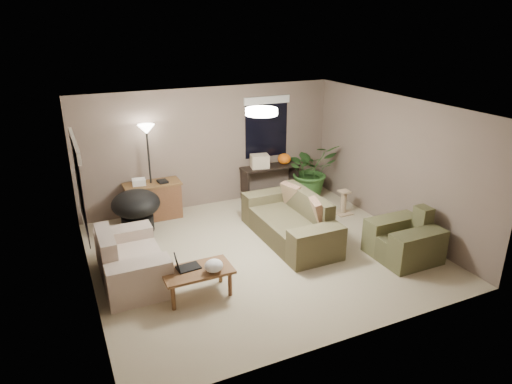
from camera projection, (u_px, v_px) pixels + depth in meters
name	position (u px, v px, depth m)	size (l,w,h in m)	color
room_shell	(261.00, 185.00, 7.41)	(5.50, 5.50, 5.50)	tan
main_sofa	(291.00, 224.00, 8.26)	(0.95, 2.20, 0.85)	#454029
throw_pillows	(304.00, 203.00, 8.24)	(0.35, 1.40, 0.47)	#8C7251
loveseat	(130.00, 262.00, 6.95)	(0.90, 1.60, 0.85)	beige
armchair	(404.00, 241.00, 7.62)	(0.95, 1.00, 0.85)	#454529
coffee_table	(197.00, 273.00, 6.53)	(1.00, 0.55, 0.42)	brown
laptop	(184.00, 265.00, 6.51)	(0.38, 0.26, 0.24)	black
plastic_bag	(214.00, 266.00, 6.43)	(0.27, 0.24, 0.19)	white
desk	(154.00, 201.00, 9.09)	(1.10, 0.50, 0.75)	brown
desk_papers	(144.00, 182.00, 8.87)	(0.68, 0.28, 0.12)	silver
console_table	(270.00, 179.00, 10.10)	(1.30, 0.40, 0.75)	black
pumpkin	(284.00, 159.00, 10.08)	(0.29, 0.29, 0.24)	orange
cardboard_box	(260.00, 161.00, 9.84)	(0.38, 0.28, 0.28)	beige
papasan_chair	(136.00, 208.00, 8.51)	(1.07, 1.07, 0.80)	black
floor_lamp	(147.00, 141.00, 8.67)	(0.32, 0.32, 1.91)	black
ceiling_fixture	(261.00, 112.00, 6.99)	(0.50, 0.50, 0.10)	white
houseplant	(311.00, 176.00, 10.19)	(1.11, 1.24, 0.96)	#2D5923
cat_scratching_post	(343.00, 204.00, 9.35)	(0.32, 0.32, 0.50)	tan
window_left	(77.00, 170.00, 6.41)	(0.05, 1.56, 1.33)	black
window_back	(267.00, 117.00, 9.83)	(1.06, 0.05, 1.33)	black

